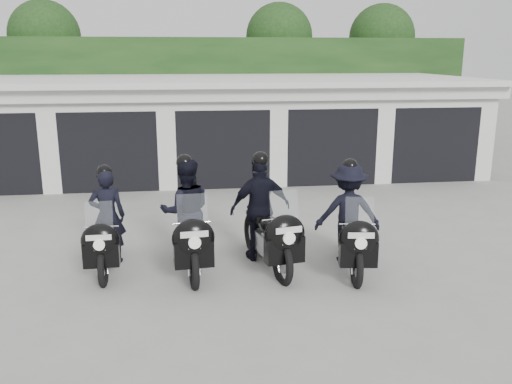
{
  "coord_description": "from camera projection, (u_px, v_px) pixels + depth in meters",
  "views": [
    {
      "loc": [
        -1.01,
        -9.39,
        3.68
      ],
      "look_at": [
        0.31,
        0.84,
        1.05
      ],
      "focal_mm": 38.0,
      "sensor_mm": 36.0,
      "label": 1
    }
  ],
  "objects": [
    {
      "name": "police_bike_d",
      "position": [
        349.0,
        220.0,
        9.57
      ],
      "size": [
        1.25,
        2.25,
        1.96
      ],
      "rotation": [
        0.0,
        0.0,
        -0.14
      ],
      "color": "black",
      "rests_on": "ground"
    },
    {
      "name": "police_bike_c",
      "position": [
        264.0,
        216.0,
        9.66
      ],
      "size": [
        1.23,
        2.36,
        2.08
      ],
      "rotation": [
        0.0,
        0.0,
        0.19
      ],
      "color": "black",
      "rests_on": "ground"
    },
    {
      "name": "garage_block",
      "position": [
        218.0,
        126.0,
        17.45
      ],
      "size": [
        16.4,
        6.8,
        2.96
      ],
      "color": "silver",
      "rests_on": "ground"
    },
    {
      "name": "police_bike_a",
      "position": [
        106.0,
        228.0,
        9.45
      ],
      "size": [
        0.66,
        2.14,
        1.86
      ],
      "rotation": [
        0.0,
        0.0,
        0.03
      ],
      "color": "black",
      "rests_on": "ground"
    },
    {
      "name": "background_vegetation",
      "position": [
        219.0,
        77.0,
        21.84
      ],
      "size": [
        20.0,
        3.9,
        5.8
      ],
      "color": "#153413",
      "rests_on": "ground"
    },
    {
      "name": "police_bike_b",
      "position": [
        187.0,
        219.0,
        9.5
      ],
      "size": [
        0.99,
        2.36,
        2.05
      ],
      "rotation": [
        0.0,
        0.0,
        0.09
      ],
      "color": "black",
      "rests_on": "ground"
    },
    {
      "name": "ground",
      "position": [
        245.0,
        258.0,
        10.06
      ],
      "size": [
        80.0,
        80.0,
        0.0
      ],
      "primitive_type": "plane",
      "color": "gray",
      "rests_on": "ground"
    }
  ]
}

